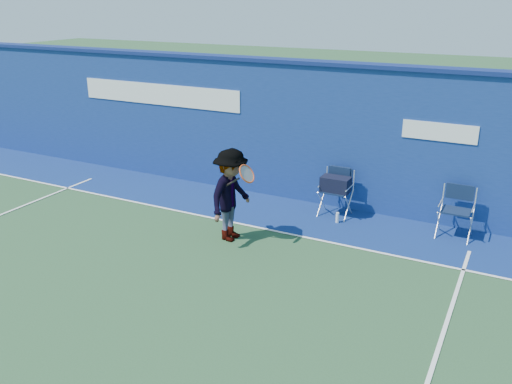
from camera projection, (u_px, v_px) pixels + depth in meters
The scene contains 8 objects.
ground at pixel (128, 295), 8.35m from camera, with size 80.00×80.00×0.00m, color #274A2A.
stadium_wall at pixel (274, 128), 12.17m from camera, with size 24.00×0.50×3.08m.
out_of_bounds_strip at pixel (251, 208), 11.78m from camera, with size 24.00×1.80×0.01m, color navy.
court_lines at pixel (152, 277), 8.85m from camera, with size 24.00×12.00×0.01m.
directors_chair_left at pixel (336, 196), 11.25m from camera, with size 0.59×0.54×0.99m.
directors_chair_right at pixel (455, 222), 10.28m from camera, with size 0.59×0.53×0.98m.
water_bottle at pixel (337, 218), 10.97m from camera, with size 0.07×0.07×0.22m, color white.
tennis_player at pixel (231, 195), 10.00m from camera, with size 0.88×1.16×1.76m.
Camera 1 is at (5.09, -5.60, 4.35)m, focal length 38.00 mm.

